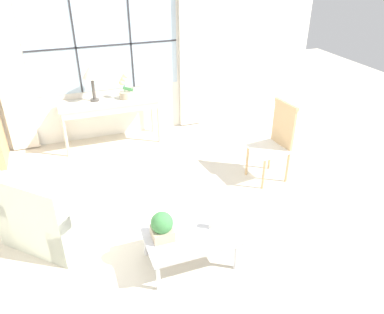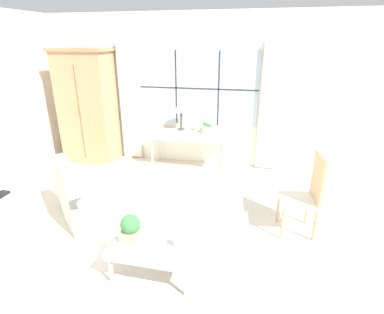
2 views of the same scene
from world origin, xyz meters
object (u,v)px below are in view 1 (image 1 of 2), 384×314
armchair_upholstered (59,211)px  coffee_table (190,236)px  table_lamp (91,72)px  potted_orchid (125,88)px  console_table (110,106)px  potted_plant_small (162,226)px  side_chair_wooden (276,138)px  pillar_candle (213,222)px

armchair_upholstered → coffee_table: bearing=-37.8°
table_lamp → potted_orchid: size_ratio=1.39×
console_table → potted_plant_small: console_table is taller
side_chair_wooden → pillar_candle: side_chair_wooden is taller
side_chair_wooden → coffee_table: 1.97m
potted_orchid → coffee_table: size_ratio=0.46×
console_table → side_chair_wooden: 2.56m
table_lamp → armchair_upholstered: table_lamp is taller
potted_plant_small → coffee_table: bearing=-5.5°
armchair_upholstered → table_lamp: bearing=71.3°
table_lamp → coffee_table: 3.09m
armchair_upholstered → console_table: bearing=65.6°
console_table → side_chair_wooden: size_ratio=1.41×
potted_orchid → coffee_table: potted_orchid is taller
table_lamp → potted_plant_small: 2.99m
coffee_table → pillar_candle: (0.24, -0.00, 0.11)m
console_table → potted_orchid: (0.26, 0.02, 0.25)m
console_table → pillar_candle: size_ratio=9.82×
table_lamp → armchair_upholstered: size_ratio=0.43×
table_lamp → potted_orchid: table_lamp is taller
armchair_upholstered → potted_orchid: bearing=59.9°
console_table → coffee_table: 2.90m
console_table → pillar_candle: console_table is taller
console_table → potted_plant_small: (0.02, -2.84, -0.14)m
armchair_upholstered → coffee_table: 1.49m
potted_orchid → potted_plant_small: bearing=-94.6°
table_lamp → potted_orchid: 0.53m
table_lamp → potted_plant_small: (0.22, -2.91, -0.65)m
table_lamp → side_chair_wooden: size_ratio=0.53×
console_table → side_chair_wooden: bearing=-42.7°
potted_orchid → armchair_upholstered: size_ratio=0.31×
console_table → pillar_candle: (0.53, -2.87, -0.21)m
potted_orchid → side_chair_wooden: (1.63, -1.75, -0.30)m
potted_plant_small → pillar_candle: (0.50, -0.03, -0.07)m
potted_orchid → armchair_upholstered: 2.36m
console_table → table_lamp: table_lamp is taller
console_table → coffee_table: bearing=-84.3°
table_lamp → pillar_candle: 3.12m
table_lamp → coffee_table: bearing=-80.6°
console_table → side_chair_wooden: side_chair_wooden is taller
table_lamp → coffee_table: size_ratio=0.64×
side_chair_wooden → potted_plant_small: side_chair_wooden is taller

